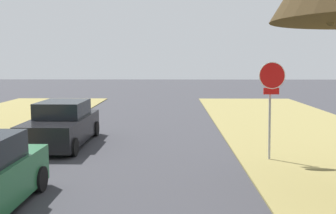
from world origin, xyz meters
name	(u,v)px	position (x,y,z in m)	size (l,w,h in m)	color
stop_sign_far	(271,89)	(4.55, 11.54, 2.19)	(0.81, 0.31, 2.97)	#9EA0A5
parked_sedan_black	(62,125)	(-2.46, 13.69, 0.72)	(1.99, 4.42, 1.57)	black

